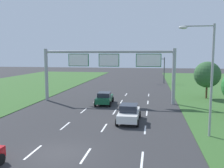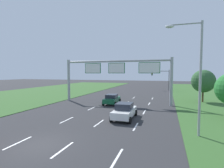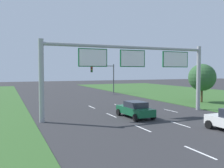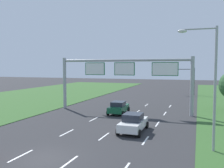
{
  "view_description": "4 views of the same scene",
  "coord_description": "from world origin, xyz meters",
  "px_view_note": "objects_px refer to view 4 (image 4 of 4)",
  "views": [
    {
      "loc": [
        5.76,
        -14.44,
        6.29
      ],
      "look_at": [
        0.57,
        17.47,
        2.41
      ],
      "focal_mm": 40.0,
      "sensor_mm": 36.0,
      "label": 1
    },
    {
      "loc": [
        7.85,
        -9.12,
        4.75
      ],
      "look_at": [
        -1.37,
        19.88,
        2.82
      ],
      "focal_mm": 28.0,
      "sensor_mm": 36.0,
      "label": 2
    },
    {
      "loc": [
        -11.17,
        -4.14,
        4.34
      ],
      "look_at": [
        -0.91,
        19.79,
        2.95
      ],
      "focal_mm": 40.0,
      "sensor_mm": 36.0,
      "label": 3
    },
    {
      "loc": [
        9.07,
        -13.03,
        5.81
      ],
      "look_at": [
        -1.74,
        18.09,
        3.5
      ],
      "focal_mm": 40.0,
      "sensor_mm": 36.0,
      "label": 4
    }
  ],
  "objects_px": {
    "car_near_red": "(133,123)",
    "street_lamp": "(209,77)",
    "traffic_light_mast": "(184,76)",
    "car_mid_lane": "(119,107)",
    "sign_gantry": "(125,73)"
  },
  "relations": [
    {
      "from": "car_near_red",
      "to": "street_lamp",
      "type": "height_order",
      "value": "street_lamp"
    },
    {
      "from": "car_near_red",
      "to": "traffic_light_mast",
      "type": "relative_size",
      "value": 0.77
    },
    {
      "from": "car_near_red",
      "to": "car_mid_lane",
      "type": "bearing_deg",
      "value": 116.6
    },
    {
      "from": "car_mid_lane",
      "to": "traffic_light_mast",
      "type": "xyz_separation_m",
      "value": [
        6.5,
        24.3,
        3.1
      ]
    },
    {
      "from": "sign_gantry",
      "to": "car_near_red",
      "type": "bearing_deg",
      "value": -69.07
    },
    {
      "from": "car_near_red",
      "to": "sign_gantry",
      "type": "height_order",
      "value": "sign_gantry"
    },
    {
      "from": "sign_gantry",
      "to": "traffic_light_mast",
      "type": "height_order",
      "value": "sign_gantry"
    },
    {
      "from": "car_mid_lane",
      "to": "street_lamp",
      "type": "xyz_separation_m",
      "value": [
        9.94,
        -11.07,
        4.31
      ]
    },
    {
      "from": "car_near_red",
      "to": "street_lamp",
      "type": "bearing_deg",
      "value": -28.27
    },
    {
      "from": "car_mid_lane",
      "to": "sign_gantry",
      "type": "distance_m",
      "value": 4.37
    },
    {
      "from": "sign_gantry",
      "to": "car_mid_lane",
      "type": "bearing_deg",
      "value": -107.78
    },
    {
      "from": "car_mid_lane",
      "to": "traffic_light_mast",
      "type": "relative_size",
      "value": 0.77
    },
    {
      "from": "car_near_red",
      "to": "car_mid_lane",
      "type": "relative_size",
      "value": 1.0
    },
    {
      "from": "car_mid_lane",
      "to": "street_lamp",
      "type": "bearing_deg",
      "value": -50.88
    },
    {
      "from": "car_near_red",
      "to": "traffic_light_mast",
      "type": "height_order",
      "value": "traffic_light_mast"
    }
  ]
}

